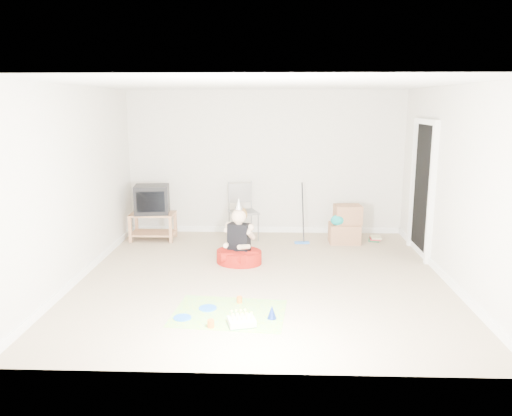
{
  "coord_description": "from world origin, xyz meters",
  "views": [
    {
      "loc": [
        0.15,
        -6.54,
        2.37
      ],
      "look_at": [
        -0.1,
        0.4,
        0.9
      ],
      "focal_mm": 35.0,
      "sensor_mm": 36.0,
      "label": 1
    }
  ],
  "objects_px": {
    "tv_stand": "(153,224)",
    "seated_woman": "(239,249)",
    "cardboard_boxes": "(345,225)",
    "crt_tv": "(152,199)",
    "birthday_cake": "(242,322)",
    "folding_chair": "(243,212)"
  },
  "relations": [
    {
      "from": "seated_woman",
      "to": "birthday_cake",
      "type": "distance_m",
      "value": 2.18
    },
    {
      "from": "cardboard_boxes",
      "to": "birthday_cake",
      "type": "distance_m",
      "value": 3.7
    },
    {
      "from": "crt_tv",
      "to": "seated_woman",
      "type": "bearing_deg",
      "value": -46.06
    },
    {
      "from": "tv_stand",
      "to": "crt_tv",
      "type": "height_order",
      "value": "crt_tv"
    },
    {
      "from": "tv_stand",
      "to": "crt_tv",
      "type": "bearing_deg",
      "value": 108.43
    },
    {
      "from": "folding_chair",
      "to": "seated_woman",
      "type": "xyz_separation_m",
      "value": [
        0.01,
        -1.33,
        -0.27
      ]
    },
    {
      "from": "birthday_cake",
      "to": "folding_chair",
      "type": "bearing_deg",
      "value": 93.06
    },
    {
      "from": "seated_woman",
      "to": "folding_chair",
      "type": "bearing_deg",
      "value": 90.52
    },
    {
      "from": "cardboard_boxes",
      "to": "birthday_cake",
      "type": "xyz_separation_m",
      "value": [
        -1.57,
        -3.34,
        -0.27
      ]
    },
    {
      "from": "folding_chair",
      "to": "birthday_cake",
      "type": "height_order",
      "value": "folding_chair"
    },
    {
      "from": "tv_stand",
      "to": "folding_chair",
      "type": "bearing_deg",
      "value": 2.55
    },
    {
      "from": "cardboard_boxes",
      "to": "seated_woman",
      "type": "relative_size",
      "value": 0.66
    },
    {
      "from": "tv_stand",
      "to": "crt_tv",
      "type": "xyz_separation_m",
      "value": [
        -0.0,
        0.0,
        0.44
      ]
    },
    {
      "from": "tv_stand",
      "to": "crt_tv",
      "type": "distance_m",
      "value": 0.44
    },
    {
      "from": "seated_woman",
      "to": "cardboard_boxes",
      "type": "bearing_deg",
      "value": 33.94
    },
    {
      "from": "tv_stand",
      "to": "seated_woman",
      "type": "distance_m",
      "value": 2.04
    },
    {
      "from": "crt_tv",
      "to": "folding_chair",
      "type": "distance_m",
      "value": 1.61
    },
    {
      "from": "seated_woman",
      "to": "birthday_cake",
      "type": "xyz_separation_m",
      "value": [
        0.17,
        -2.16,
        -0.18
      ]
    },
    {
      "from": "crt_tv",
      "to": "folding_chair",
      "type": "height_order",
      "value": "folding_chair"
    },
    {
      "from": "birthday_cake",
      "to": "cardboard_boxes",
      "type": "bearing_deg",
      "value": 64.77
    },
    {
      "from": "cardboard_boxes",
      "to": "seated_woman",
      "type": "distance_m",
      "value": 2.11
    },
    {
      "from": "seated_woman",
      "to": "birthday_cake",
      "type": "height_order",
      "value": "seated_woman"
    }
  ]
}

